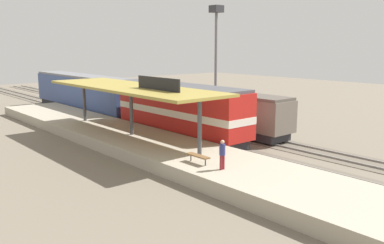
{
  "coord_description": "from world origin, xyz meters",
  "views": [
    {
      "loc": [
        -21.75,
        -27.21,
        7.82
      ],
      "look_at": [
        -1.38,
        -3.51,
        2.0
      ],
      "focal_mm": 38.75,
      "sensor_mm": 36.0,
      "label": 1
    }
  ],
  "objects_px": {
    "freight_car": "(231,112)",
    "person_waiting": "(222,153)",
    "light_mast": "(216,39)",
    "locomotive": "(180,110)",
    "passenger_carriage_single": "(83,93)",
    "platform_bench": "(198,156)"
  },
  "relations": [
    {
      "from": "freight_car",
      "to": "person_waiting",
      "type": "xyz_separation_m",
      "value": [
        -10.4,
        -9.37,
        -0.12
      ]
    },
    {
      "from": "locomotive",
      "to": "freight_car",
      "type": "xyz_separation_m",
      "value": [
        4.6,
        -1.59,
        -0.44
      ]
    },
    {
      "from": "platform_bench",
      "to": "person_waiting",
      "type": "distance_m",
      "value": 1.91
    },
    {
      "from": "person_waiting",
      "to": "light_mast",
      "type": "bearing_deg",
      "value": 47.25
    },
    {
      "from": "freight_car",
      "to": "person_waiting",
      "type": "bearing_deg",
      "value": -137.99
    },
    {
      "from": "platform_bench",
      "to": "passenger_carriage_single",
      "type": "bearing_deg",
      "value": 77.53
    },
    {
      "from": "locomotive",
      "to": "person_waiting",
      "type": "xyz_separation_m",
      "value": [
        -5.8,
        -10.95,
        -0.56
      ]
    },
    {
      "from": "locomotive",
      "to": "passenger_carriage_single",
      "type": "relative_size",
      "value": 0.72
    },
    {
      "from": "light_mast",
      "to": "person_waiting",
      "type": "relative_size",
      "value": 6.84
    },
    {
      "from": "locomotive",
      "to": "freight_car",
      "type": "distance_m",
      "value": 4.89
    },
    {
      "from": "platform_bench",
      "to": "light_mast",
      "type": "xyz_separation_m",
      "value": [
        13.8,
        12.88,
        7.05
      ]
    },
    {
      "from": "passenger_carriage_single",
      "to": "freight_car",
      "type": "bearing_deg",
      "value": -76.78
    },
    {
      "from": "locomotive",
      "to": "light_mast",
      "type": "bearing_deg",
      "value": 25.73
    },
    {
      "from": "platform_bench",
      "to": "freight_car",
      "type": "xyz_separation_m",
      "value": [
        10.6,
        7.54,
        0.63
      ]
    },
    {
      "from": "locomotive",
      "to": "passenger_carriage_single",
      "type": "height_order",
      "value": "locomotive"
    },
    {
      "from": "platform_bench",
      "to": "light_mast",
      "type": "height_order",
      "value": "light_mast"
    },
    {
      "from": "platform_bench",
      "to": "locomotive",
      "type": "distance_m",
      "value": 10.97
    },
    {
      "from": "locomotive",
      "to": "freight_car",
      "type": "relative_size",
      "value": 1.2
    },
    {
      "from": "person_waiting",
      "to": "freight_car",
      "type": "bearing_deg",
      "value": 42.01
    },
    {
      "from": "passenger_carriage_single",
      "to": "locomotive",
      "type": "bearing_deg",
      "value": -90.0
    },
    {
      "from": "platform_bench",
      "to": "person_waiting",
      "type": "height_order",
      "value": "person_waiting"
    },
    {
      "from": "light_mast",
      "to": "platform_bench",
      "type": "bearing_deg",
      "value": -136.97
    }
  ]
}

